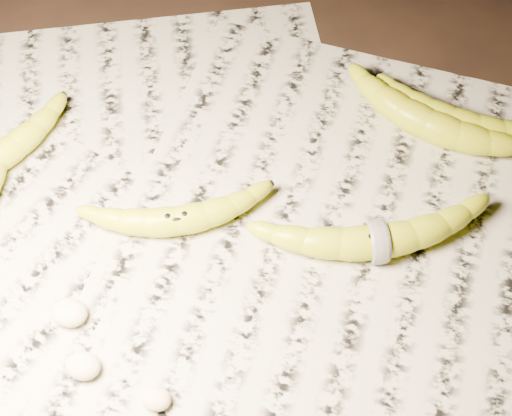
% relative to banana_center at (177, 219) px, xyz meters
% --- Properties ---
extents(ground, '(3.00, 3.00, 0.00)m').
position_rel_banana_center_xyz_m(ground, '(0.07, 0.02, -0.02)').
color(ground, black).
rests_on(ground, ground).
extents(newspaper_patch, '(0.90, 0.70, 0.01)m').
position_rel_banana_center_xyz_m(newspaper_patch, '(0.04, -0.02, -0.02)').
color(newspaper_patch, '#B7B39D').
rests_on(newspaper_patch, ground).
extents(banana_center, '(0.19, 0.12, 0.03)m').
position_rel_banana_center_xyz_m(banana_center, '(0.00, 0.00, 0.00)').
color(banana_center, yellow).
rests_on(banana_center, newspaper_patch).
extents(banana_taped, '(0.23, 0.14, 0.04)m').
position_rel_banana_center_xyz_m(banana_taped, '(0.21, 0.03, 0.00)').
color(banana_taped, yellow).
rests_on(banana_taped, newspaper_patch).
extents(banana_upper_a, '(0.21, 0.12, 0.04)m').
position_rel_banana_center_xyz_m(banana_upper_a, '(0.24, 0.20, 0.00)').
color(banana_upper_a, yellow).
rests_on(banana_upper_a, newspaper_patch).
extents(banana_upper_b, '(0.18, 0.09, 0.04)m').
position_rel_banana_center_xyz_m(banana_upper_b, '(0.27, 0.21, 0.00)').
color(banana_upper_b, yellow).
rests_on(banana_upper_b, newspaper_patch).
extents(measuring_tape, '(0.02, 0.05, 0.05)m').
position_rel_banana_center_xyz_m(measuring_tape, '(0.21, 0.03, 0.00)').
color(measuring_tape, white).
rests_on(measuring_tape, newspaper_patch).
extents(flesh_chunk_a, '(0.04, 0.03, 0.02)m').
position_rel_banana_center_xyz_m(flesh_chunk_a, '(-0.07, -0.13, -0.01)').
color(flesh_chunk_a, beige).
rests_on(flesh_chunk_a, newspaper_patch).
extents(flesh_chunk_b, '(0.03, 0.03, 0.02)m').
position_rel_banana_center_xyz_m(flesh_chunk_b, '(-0.04, -0.17, -0.01)').
color(flesh_chunk_b, beige).
rests_on(flesh_chunk_b, newspaper_patch).
extents(flesh_chunk_c, '(0.03, 0.02, 0.02)m').
position_rel_banana_center_xyz_m(flesh_chunk_c, '(0.04, -0.19, -0.01)').
color(flesh_chunk_c, beige).
rests_on(flesh_chunk_c, newspaper_patch).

